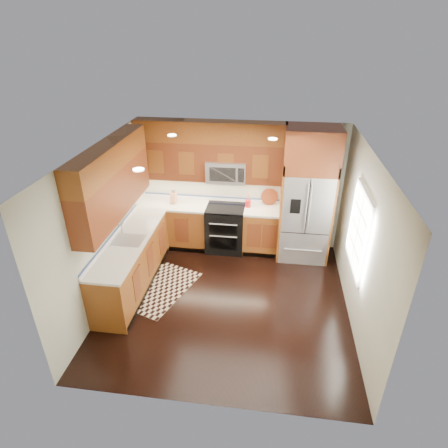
# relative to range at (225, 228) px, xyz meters

# --- Properties ---
(ground) EXTENTS (4.00, 4.00, 0.00)m
(ground) POSITION_rel_range_xyz_m (0.25, -1.67, -0.47)
(ground) COLOR black
(ground) RESTS_ON ground
(wall_back) EXTENTS (4.00, 0.02, 2.60)m
(wall_back) POSITION_rel_range_xyz_m (0.25, 0.33, 0.83)
(wall_back) COLOR beige
(wall_back) RESTS_ON ground
(wall_left) EXTENTS (0.02, 4.00, 2.60)m
(wall_left) POSITION_rel_range_xyz_m (-1.75, -1.67, 0.83)
(wall_left) COLOR beige
(wall_left) RESTS_ON ground
(wall_right) EXTENTS (0.02, 4.00, 2.60)m
(wall_right) POSITION_rel_range_xyz_m (2.25, -1.67, 0.83)
(wall_right) COLOR beige
(wall_right) RESTS_ON ground
(window) EXTENTS (0.04, 1.10, 1.30)m
(window) POSITION_rel_range_xyz_m (2.23, -1.47, 0.93)
(window) COLOR white
(window) RESTS_ON ground
(base_cabinets) EXTENTS (2.85, 3.00, 0.90)m
(base_cabinets) POSITION_rel_range_xyz_m (-0.98, -0.77, -0.02)
(base_cabinets) COLOR #8F561B
(base_cabinets) RESTS_ON ground
(countertop) EXTENTS (2.86, 3.01, 0.04)m
(countertop) POSITION_rel_range_xyz_m (-0.84, -0.65, 0.45)
(countertop) COLOR silver
(countertop) RESTS_ON base_cabinets
(upper_cabinets) EXTENTS (2.85, 3.00, 1.15)m
(upper_cabinets) POSITION_rel_range_xyz_m (-0.90, -0.58, 1.56)
(upper_cabinets) COLOR maroon
(upper_cabinets) RESTS_ON ground
(range) EXTENTS (0.76, 0.67, 0.95)m
(range) POSITION_rel_range_xyz_m (0.00, 0.00, 0.00)
(range) COLOR black
(range) RESTS_ON ground
(microwave) EXTENTS (0.76, 0.40, 0.42)m
(microwave) POSITION_rel_range_xyz_m (-0.00, 0.13, 1.19)
(microwave) COLOR #B2B2B7
(microwave) RESTS_ON ground
(refrigerator) EXTENTS (0.98, 0.75, 2.60)m
(refrigerator) POSITION_rel_range_xyz_m (1.55, -0.04, 0.83)
(refrigerator) COLOR #B2B2B7
(refrigerator) RESTS_ON ground
(sink_faucet) EXTENTS (0.54, 0.44, 0.37)m
(sink_faucet) POSITION_rel_range_xyz_m (-1.48, -1.44, 0.52)
(sink_faucet) COLOR #B2B2B7
(sink_faucet) RESTS_ON countertop
(rug) EXTENTS (1.29, 1.63, 0.01)m
(rug) POSITION_rel_range_xyz_m (-0.95, -1.51, -0.46)
(rug) COLOR black
(rug) RESTS_ON ground
(knife_block) EXTENTS (0.11, 0.15, 0.28)m
(knife_block) POSITION_rel_range_xyz_m (-1.07, 0.08, 0.58)
(knife_block) COLOR tan
(knife_block) RESTS_ON countertop
(utensil_crock) EXTENTS (0.14, 0.14, 0.31)m
(utensil_crock) POSITION_rel_range_xyz_m (0.44, 0.09, 0.58)
(utensil_crock) COLOR red
(utensil_crock) RESTS_ON countertop
(cutting_board) EXTENTS (0.39, 0.39, 0.02)m
(cutting_board) POSITION_rel_range_xyz_m (0.85, 0.27, 0.48)
(cutting_board) COLOR maroon
(cutting_board) RESTS_ON countertop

